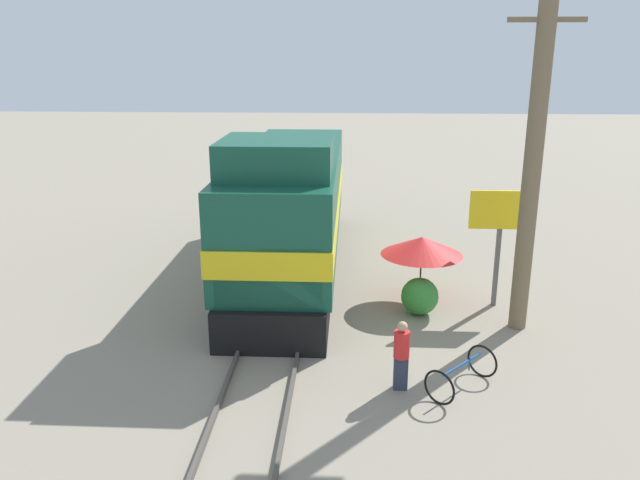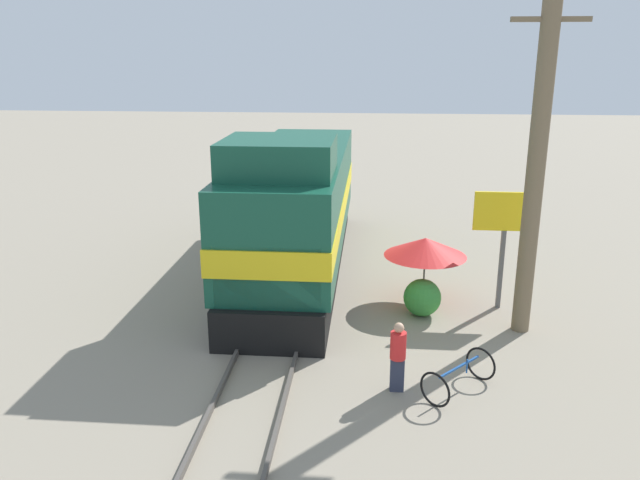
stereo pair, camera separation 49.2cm
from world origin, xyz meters
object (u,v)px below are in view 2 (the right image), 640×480
utility_pole (536,162)px  billboard_sign (505,222)px  locomotive (296,210)px  vendor_umbrella (425,247)px  bicycle (459,376)px  person_bystander (398,354)px

utility_pole → billboard_sign: bearing=101.7°
locomotive → utility_pole: (6.39, -3.95, 2.32)m
vendor_umbrella → bicycle: (0.39, -4.96, -1.31)m
locomotive → bicycle: size_ratio=7.26×
utility_pole → billboard_sign: utility_pole is taller
locomotive → utility_pole: 7.86m
locomotive → utility_pole: utility_pole is taller
billboard_sign → bicycle: (-1.72, -4.82, -2.13)m
bicycle → billboard_sign: bearing=-67.0°
utility_pole → locomotive: bearing=148.3°
utility_pole → person_bystander: size_ratio=5.56×
utility_pole → billboard_sign: 2.43m
utility_pole → vendor_umbrella: size_ratio=3.74×
locomotive → billboard_sign: size_ratio=3.79×
billboard_sign → person_bystander: bearing=-122.0°
billboard_sign → bicycle: size_ratio=1.91×
locomotive → person_bystander: bearing=-67.3°
vendor_umbrella → locomotive: bearing=149.6°
vendor_umbrella → person_bystander: (-0.92, -4.98, -0.86)m
locomotive → vendor_umbrella: locomotive is taller
person_bystander → bicycle: size_ratio=0.90×
vendor_umbrella → bicycle: 5.14m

